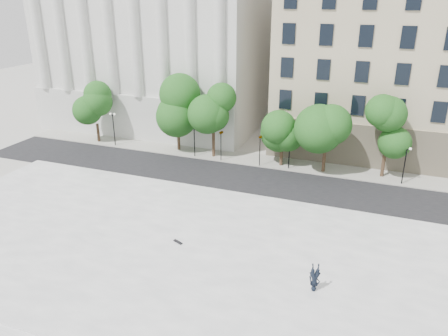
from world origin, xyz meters
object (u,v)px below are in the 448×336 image
(traffic_light_west, at_px, (221,131))
(skateboard, at_px, (178,242))
(person_lying, at_px, (314,287))
(traffic_light_east, at_px, (260,136))

(traffic_light_west, bearing_deg, skateboard, -79.00)
(traffic_light_west, relative_size, person_lying, 2.14)
(traffic_light_east, bearing_deg, traffic_light_west, 180.00)
(person_lying, distance_m, skateboard, 11.07)
(person_lying, relative_size, skateboard, 2.30)
(traffic_light_west, height_order, person_lying, traffic_light_west)
(traffic_light_east, bearing_deg, person_lying, -64.78)
(skateboard, bearing_deg, traffic_light_west, 124.29)
(person_lying, xyz_separation_m, skateboard, (-10.86, 2.14, -0.23))
(traffic_light_west, relative_size, traffic_light_east, 1.02)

